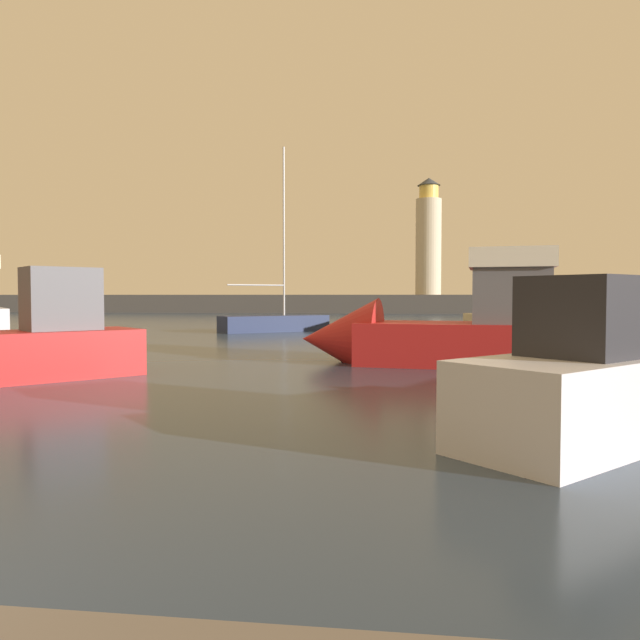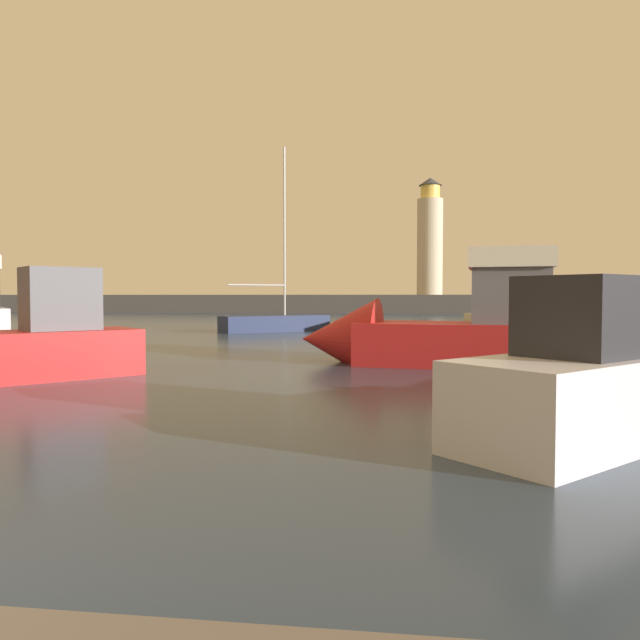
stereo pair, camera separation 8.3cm
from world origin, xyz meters
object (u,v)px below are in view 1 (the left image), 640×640
Objects in this scene: motorboat_2 at (513,323)px; motorboat_3 at (436,331)px; sailboat_moored at (274,322)px; lighthouse at (428,240)px; motorboat_5 at (637,376)px.

motorboat_2 is 0.91× the size of motorboat_3.
sailboat_moored is at bearing 117.19° from motorboat_3.
lighthouse is 2.18× the size of motorboat_5.
sailboat_moored is (-11.08, 25.63, -0.30)m from motorboat_5.
lighthouse is 44.77m from motorboat_2.
lighthouse is at bearing 87.37° from motorboat_3.
motorboat_5 is (2.57, -9.08, -0.20)m from motorboat_3.
lighthouse is at bearing 90.01° from motorboat_5.
sailboat_moored is at bearing 113.37° from motorboat_5.
lighthouse reaches higher than motorboat_5.
motorboat_3 is 1.47× the size of motorboat_5.
lighthouse is 1.49× the size of motorboat_3.
lighthouse is 1.28× the size of sailboat_moored.
motorboat_2 is 13.83m from sailboat_moored.
lighthouse is at bearing 74.26° from sailboat_moored.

